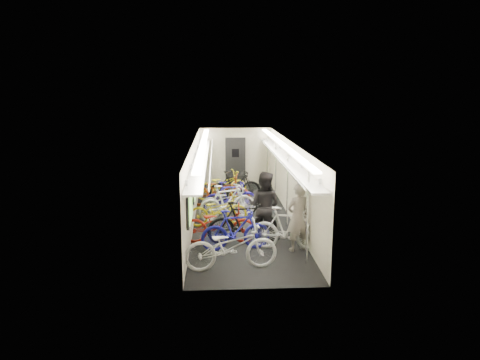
{
  "coord_description": "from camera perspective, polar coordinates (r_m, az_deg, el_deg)",
  "views": [
    {
      "loc": [
        -0.79,
        -12.99,
        3.95
      ],
      "look_at": [
        -0.06,
        0.29,
        1.15
      ],
      "focal_mm": 32.0,
      "sensor_mm": 36.0,
      "label": 1
    }
  ],
  "objects": [
    {
      "name": "bicycle_11",
      "position": [
        10.83,
        6.35,
        -6.45
      ],
      "size": [
        1.92,
        0.86,
        1.11
      ],
      "primitive_type": "imported",
      "rotation": [
        0.0,
        0.0,
        1.38
      ],
      "color": "silver",
      "rests_on": "ground"
    },
    {
      "name": "passenger_near",
      "position": [
        10.73,
        7.71,
        -4.94
      ],
      "size": [
        0.74,
        0.62,
        1.73
      ],
      "primitive_type": "imported",
      "rotation": [
        0.0,
        0.0,
        3.52
      ],
      "color": "gray",
      "rests_on": "ground"
    },
    {
      "name": "bicycle_2",
      "position": [
        11.28,
        -2.81,
        -5.88
      ],
      "size": [
        1.97,
        0.76,
        1.02
      ],
      "primitive_type": "imported",
      "rotation": [
        0.0,
        0.0,
        1.53
      ],
      "color": "maroon",
      "rests_on": "ground"
    },
    {
      "name": "backpack",
      "position": [
        11.13,
        9.62,
        -2.17
      ],
      "size": [
        0.29,
        0.2,
        0.38
      ],
      "primitive_type": "cube",
      "rotation": [
        0.0,
        0.0,
        -0.23
      ],
      "color": "red",
      "rests_on": "passenger_near"
    },
    {
      "name": "bicycle_8",
      "position": [
        14.7,
        -2.77,
        -1.44
      ],
      "size": [
        2.27,
        1.19,
        1.13
      ],
      "primitive_type": "imported",
      "rotation": [
        0.0,
        0.0,
        1.36
      ],
      "color": "#87350E",
      "rests_on": "ground"
    },
    {
      "name": "bicycle_6",
      "position": [
        13.76,
        -1.58,
        -2.78
      ],
      "size": [
        1.81,
        0.72,
        0.93
      ],
      "primitive_type": "imported",
      "rotation": [
        0.0,
        0.0,
        1.63
      ],
      "color": "#BABBBF",
      "rests_on": "ground"
    },
    {
      "name": "train_car_shell",
      "position": [
        13.91,
        -1.34,
        2.39
      ],
      "size": [
        10.0,
        10.0,
        10.0
      ],
      "color": "black",
      "rests_on": "ground"
    },
    {
      "name": "bicycle_5",
      "position": [
        13.24,
        -1.8,
        -2.95
      ],
      "size": [
        1.92,
        1.23,
        1.12
      ],
      "primitive_type": "imported",
      "rotation": [
        0.0,
        0.0,
        1.98
      ],
      "color": "white",
      "rests_on": "ground"
    },
    {
      "name": "bicycle_1",
      "position": [
        10.74,
        -0.56,
        -6.69
      ],
      "size": [
        1.8,
        0.71,
        1.06
      ],
      "primitive_type": "imported",
      "rotation": [
        0.0,
        0.0,
        1.7
      ],
      "color": "#1A1892",
      "rests_on": "ground"
    },
    {
      "name": "passenger_mid",
      "position": [
        11.42,
        3.23,
        -3.46
      ],
      "size": [
        1.13,
        1.04,
        1.86
      ],
      "primitive_type": "imported",
      "rotation": [
        0.0,
        0.0,
        2.67
      ],
      "color": "black",
      "rests_on": "ground"
    },
    {
      "name": "bicycle_9",
      "position": [
        15.32,
        -0.66,
        -0.84
      ],
      "size": [
        1.98,
        0.86,
        1.15
      ],
      "primitive_type": "imported",
      "rotation": [
        0.0,
        0.0,
        1.74
      ],
      "color": "black",
      "rests_on": "ground"
    },
    {
      "name": "bicycle_7",
      "position": [
        13.92,
        -1.24,
        -2.31
      ],
      "size": [
        1.85,
        0.83,
        1.08
      ],
      "primitive_type": "imported",
      "rotation": [
        0.0,
        0.0,
        1.76
      ],
      "color": "navy",
      "rests_on": "ground"
    },
    {
      "name": "bicycle_3",
      "position": [
        11.25,
        0.39,
        -5.61
      ],
      "size": [
        1.95,
        0.82,
        1.14
      ],
      "primitive_type": "imported",
      "rotation": [
        0.0,
        0.0,
        1.73
      ],
      "color": "black",
      "rests_on": "ground"
    },
    {
      "name": "bicycle_0",
      "position": [
        9.62,
        -1.2,
        -8.82
      ],
      "size": [
        2.15,
        0.95,
        1.09
      ],
      "primitive_type": "imported",
      "rotation": [
        0.0,
        0.0,
        1.68
      ],
      "color": "silver",
      "rests_on": "ground"
    },
    {
      "name": "bicycle_10",
      "position": [
        15.83,
        -2.45,
        -0.65
      ],
      "size": [
        2.09,
        1.34,
        1.04
      ],
      "primitive_type": "imported",
      "rotation": [
        0.0,
        0.0,
        1.93
      ],
      "color": "yellow",
      "rests_on": "ground"
    },
    {
      "name": "bicycle_4",
      "position": [
        12.73,
        -2.99,
        -4.02
      ],
      "size": [
        1.85,
        0.93,
        0.93
      ],
      "primitive_type": "imported",
      "rotation": [
        0.0,
        0.0,
        1.75
      ],
      "color": "gold",
      "rests_on": "ground"
    }
  ]
}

